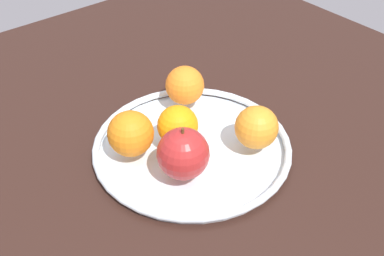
{
  "coord_description": "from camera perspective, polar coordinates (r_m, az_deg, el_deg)",
  "views": [
    {
      "loc": [
        -45.31,
        37.13,
        52.05
      ],
      "look_at": [
        0.0,
        0.0,
        4.8
      ],
      "focal_mm": 43.69,
      "sensor_mm": 36.0,
      "label": 1
    }
  ],
  "objects": [
    {
      "name": "orange_back_right",
      "position": [
        0.74,
        -7.5,
        -0.68
      ],
      "size": [
        7.38,
        7.38,
        7.38
      ],
      "primitive_type": "sphere",
      "color": "orange",
      "rests_on": "fruit_bowl"
    },
    {
      "name": "ground_plane",
      "position": [
        0.8,
        -0.0,
        -3.81
      ],
      "size": [
        123.23,
        123.23,
        4.0
      ],
      "primitive_type": "cube",
      "color": "black"
    },
    {
      "name": "orange_center",
      "position": [
        0.75,
        -1.76,
        0.3
      ],
      "size": [
        6.7,
        6.7,
        6.7
      ],
      "primitive_type": "sphere",
      "color": "orange",
      "rests_on": "fruit_bowl"
    },
    {
      "name": "orange_back_left",
      "position": [
        0.75,
        7.88,
        0.08
      ],
      "size": [
        7.08,
        7.08,
        7.08
      ],
      "primitive_type": "sphere",
      "color": "orange",
      "rests_on": "fruit_bowl"
    },
    {
      "name": "orange_front_right",
      "position": [
        0.84,
        -0.89,
        5.23
      ],
      "size": [
        7.04,
        7.04,
        7.04
      ],
      "primitive_type": "sphere",
      "color": "orange",
      "rests_on": "fruit_bowl"
    },
    {
      "name": "fruit_bowl",
      "position": [
        0.78,
        -0.0,
        -2.23
      ],
      "size": [
        32.96,
        32.96,
        1.8
      ],
      "color": "silver",
      "rests_on": "ground_plane"
    },
    {
      "name": "apple",
      "position": [
        0.69,
        -1.09,
        -3.15
      ],
      "size": [
        7.95,
        7.95,
        8.75
      ],
      "color": "#AF2625",
      "rests_on": "fruit_bowl"
    }
  ]
}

